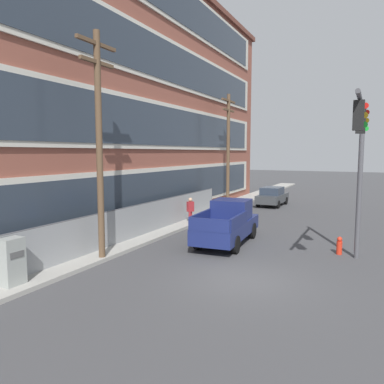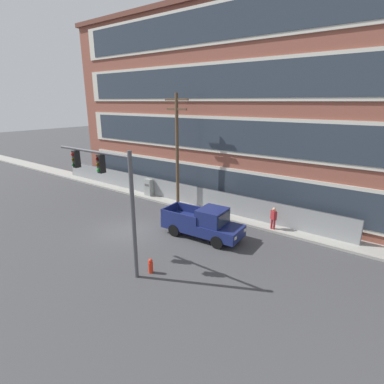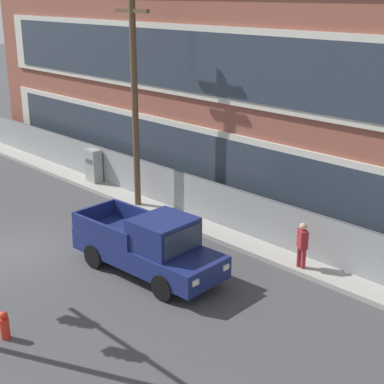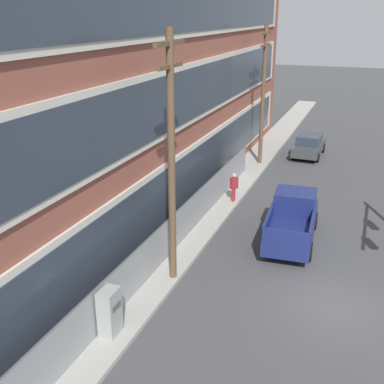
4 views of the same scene
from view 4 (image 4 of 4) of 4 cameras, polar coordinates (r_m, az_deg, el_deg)
ground_plane at (r=17.65m, az=16.51°, el=-13.00°), size 160.00×160.00×0.00m
sidewalk_building_side at (r=18.95m, az=-3.95°, el=-9.32°), size 80.00×1.97×0.16m
brick_mill_building at (r=23.89m, az=-10.36°, el=16.49°), size 40.11×8.95×15.86m
chain_link_fence at (r=17.13m, az=-6.93°, el=-9.73°), size 30.07×0.06×1.78m
pickup_truck_navy at (r=21.59m, az=11.84°, el=-3.21°), size 5.45×2.24×2.07m
sedan_dark_grey at (r=34.66m, az=13.70°, el=5.42°), size 4.20×1.91×1.56m
utility_pole_near_corner at (r=16.51m, az=-2.46°, el=4.59°), size 2.22×0.26×9.08m
utility_pole_midblock at (r=31.11m, az=8.45°, el=11.84°), size 2.65×0.26×8.81m
electrical_cabinet at (r=15.38m, az=-9.72°, el=-14.07°), size 0.72×0.52×1.69m
pedestrian_near_cabinet at (r=25.19m, az=4.99°, el=0.69°), size 0.47×0.42×1.69m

